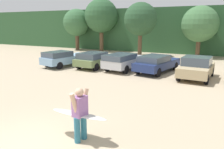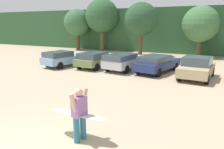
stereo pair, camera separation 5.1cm
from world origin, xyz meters
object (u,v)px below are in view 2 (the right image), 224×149
at_px(parked_car_sky_blue, 65,58).
at_px(parked_car_olive_green, 96,59).
at_px(surfboard_white, 78,114).
at_px(person_adult, 79,111).
at_px(parked_car_tan, 197,67).
at_px(parked_car_silver, 125,61).
at_px(parked_car_navy, 157,63).

bearing_deg(parked_car_sky_blue, parked_car_olive_green, -65.53).
relative_size(parked_car_sky_blue, surfboard_white, 2.34).
relative_size(parked_car_sky_blue, person_adult, 2.75).
height_order(parked_car_sky_blue, parked_car_tan, parked_car_tan).
bearing_deg(parked_car_tan, parked_car_silver, 87.14).
relative_size(person_adult, surfboard_white, 0.85).
xyz_separation_m(parked_car_olive_green, parked_car_silver, (2.67, 0.21, 0.03)).
bearing_deg(parked_car_silver, parked_car_olive_green, 102.09).
xyz_separation_m(parked_car_sky_blue, parked_car_silver, (5.49, 0.87, 0.02)).
bearing_deg(parked_car_navy, parked_car_sky_blue, 108.49).
bearing_deg(parked_car_navy, parked_car_silver, 105.09).
bearing_deg(person_adult, surfboard_white, -31.08).
height_order(parked_car_olive_green, parked_car_tan, parked_car_tan).
bearing_deg(parked_car_silver, person_adult, -156.13).
relative_size(parked_car_olive_green, surfboard_white, 2.13).
xyz_separation_m(parked_car_olive_green, parked_car_navy, (5.29, 0.40, 0.01)).
height_order(parked_car_olive_green, parked_car_silver, parked_car_silver).
bearing_deg(parked_car_sky_blue, parked_car_navy, -71.26).
height_order(parked_car_tan, surfboard_white, parked_car_tan).
xyz_separation_m(parked_car_silver, parked_car_navy, (2.61, 0.18, -0.02)).
bearing_deg(parked_car_tan, surfboard_white, 170.51).
distance_m(parked_car_sky_blue, parked_car_tan, 11.11).
xyz_separation_m(parked_car_silver, person_adult, (3.31, -11.28, 0.24)).
bearing_deg(person_adult, parked_car_sky_blue, -41.62).
bearing_deg(surfboard_white, person_adult, 141.56).
relative_size(parked_car_silver, parked_car_navy, 0.98).
bearing_deg(person_adult, parked_car_navy, -78.35).
height_order(parked_car_sky_blue, parked_car_olive_green, parked_car_sky_blue).
distance_m(parked_car_sky_blue, person_adult, 13.63).
height_order(parked_car_navy, surfboard_white, parked_car_navy).
xyz_separation_m(parked_car_sky_blue, surfboard_white, (8.66, -10.30, 0.10)).
height_order(parked_car_tan, person_adult, person_adult).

